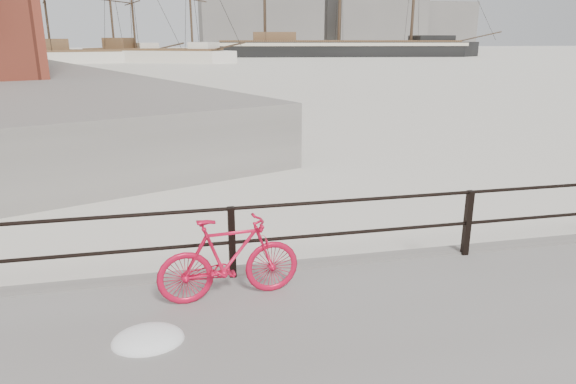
{
  "coord_description": "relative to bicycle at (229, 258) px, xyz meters",
  "views": [
    {
      "loc": [
        -4.14,
        -6.56,
        3.49
      ],
      "look_at": [
        -2.37,
        1.5,
        1.0
      ],
      "focal_mm": 32.0,
      "sensor_mm": 36.0,
      "label": 1
    }
  ],
  "objects": [
    {
      "name": "ground",
      "position": [
        3.6,
        0.73,
        -0.88
      ],
      "size": [
        400.0,
        400.0,
        0.0
      ],
      "primitive_type": "plane",
      "color": "white",
      "rests_on": "ground"
    },
    {
      "name": "guardrail",
      "position": [
        3.6,
        0.58,
        -0.03
      ],
      "size": [
        28.0,
        0.1,
        1.0
      ],
      "primitive_type": null,
      "color": "black",
      "rests_on": "promenade"
    },
    {
      "name": "bicycle",
      "position": [
        0.0,
        0.0,
        0.0
      ],
      "size": [
        1.79,
        0.43,
        1.07
      ],
      "primitive_type": "imported",
      "rotation": [
        0.0,
        0.0,
        0.09
      ],
      "color": "red",
      "rests_on": "promenade"
    },
    {
      "name": "barque_black",
      "position": [
        31.16,
        92.69,
        -0.88
      ],
      "size": [
        64.75,
        29.18,
        35.17
      ],
      "primitive_type": null,
      "rotation": [
        0.0,
        0.0,
        -0.14
      ],
      "color": "black",
      "rests_on": "ground"
    },
    {
      "name": "schooner_mid",
      "position": [
        -3.17,
        75.38,
        -0.88
      ],
      "size": [
        30.28,
        22.91,
        20.18
      ],
      "primitive_type": null,
      "rotation": [
        0.0,
        0.0,
        -0.46
      ],
      "color": "silver",
      "rests_on": "ground"
    },
    {
      "name": "schooner_left",
      "position": [
        -11.44,
        76.05,
        -0.88
      ],
      "size": [
        27.86,
        17.66,
        19.45
      ],
      "primitive_type": null,
      "rotation": [
        0.0,
        0.0,
        0.25
      ],
      "color": "silver",
      "rests_on": "ground"
    },
    {
      "name": "industrial_west",
      "position": [
        23.6,
        140.73,
        8.12
      ],
      "size": [
        32.0,
        18.0,
        18.0
      ],
      "primitive_type": "cube",
      "color": "gray",
      "rests_on": "ground"
    },
    {
      "name": "industrial_mid",
      "position": [
        58.6,
        145.73,
        11.12
      ],
      "size": [
        26.0,
        20.0,
        24.0
      ],
      "primitive_type": "cube",
      "color": "gray",
      "rests_on": "ground"
    },
    {
      "name": "industrial_east",
      "position": [
        81.6,
        150.73,
        6.12
      ],
      "size": [
        20.0,
        16.0,
        14.0
      ],
      "primitive_type": "cube",
      "color": "gray",
      "rests_on": "ground"
    }
  ]
}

